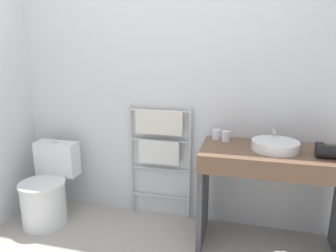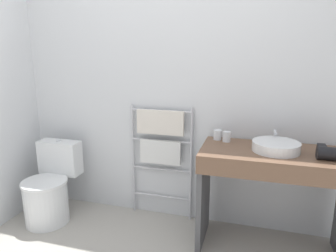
{
  "view_description": "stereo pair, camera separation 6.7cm",
  "coord_description": "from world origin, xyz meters",
  "views": [
    {
      "loc": [
        0.63,
        -1.3,
        1.51
      ],
      "look_at": [
        0.08,
        0.84,
        0.99
      ],
      "focal_mm": 32.0,
      "sensor_mm": 36.0,
      "label": 1
    },
    {
      "loc": [
        0.7,
        -1.28,
        1.51
      ],
      "look_at": [
        0.08,
        0.84,
        0.99
      ],
      "focal_mm": 32.0,
      "sensor_mm": 36.0,
      "label": 2
    }
  ],
  "objects": [
    {
      "name": "wall_back",
      "position": [
        0.0,
        1.32,
        1.28
      ],
      "size": [
        3.12,
        0.12,
        2.57
      ],
      "primitive_type": "cube",
      "color": "silver",
      "rests_on": "ground_plane"
    },
    {
      "name": "cup_near_wall",
      "position": [
        0.42,
        1.15,
        0.86
      ],
      "size": [
        0.07,
        0.07,
        0.08
      ],
      "color": "white",
      "rests_on": "vanity_counter"
    },
    {
      "name": "faucet",
      "position": [
        0.87,
        1.14,
        0.9
      ],
      "size": [
        0.02,
        0.1,
        0.11
      ],
      "color": "silver",
      "rests_on": "vanity_counter"
    },
    {
      "name": "towel_radiator",
      "position": [
        -0.1,
        1.21,
        0.74
      ],
      "size": [
        0.59,
        0.06,
        1.07
      ],
      "color": "silver",
      "rests_on": "ground_plane"
    },
    {
      "name": "sink_basin",
      "position": [
        0.87,
        0.96,
        0.86
      ],
      "size": [
        0.34,
        0.34,
        0.07
      ],
      "color": "white",
      "rests_on": "vanity_counter"
    },
    {
      "name": "cup_near_edge",
      "position": [
        0.5,
        1.11,
        0.86
      ],
      "size": [
        0.06,
        0.06,
        0.08
      ],
      "color": "white",
      "rests_on": "vanity_counter"
    },
    {
      "name": "vanity_counter",
      "position": [
        0.87,
        0.95,
        0.57
      ],
      "size": [
        1.09,
        0.54,
        0.82
      ],
      "color": "brown",
      "rests_on": "ground_plane"
    },
    {
      "name": "hair_dryer",
      "position": [
        1.23,
        0.87,
        0.87
      ],
      "size": [
        0.23,
        0.18,
        0.09
      ],
      "color": "black",
      "rests_on": "vanity_counter"
    },
    {
      "name": "toilet",
      "position": [
        -1.07,
        0.87,
        0.29
      ],
      "size": [
        0.4,
        0.53,
        0.72
      ],
      "color": "white",
      "rests_on": "ground_plane"
    }
  ]
}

